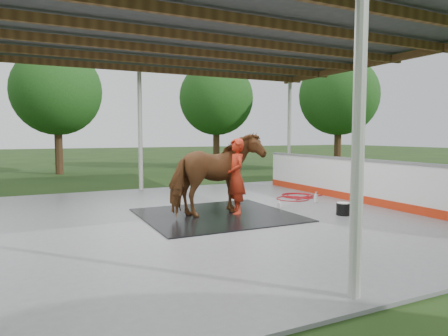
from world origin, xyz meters
name	(u,v)px	position (x,y,z in m)	size (l,w,h in m)	color
ground	(195,219)	(0.00, 0.00, 0.00)	(100.00, 100.00, 0.00)	#1E3814
concrete_slab	(195,218)	(0.00, 0.00, 0.03)	(12.00, 10.00, 0.05)	slate
pavilion_structure	(194,31)	(0.00, 0.00, 3.97)	(12.60, 10.60, 4.05)	beige
dasher_board	(357,181)	(4.60, 0.00, 0.59)	(0.16, 8.00, 1.15)	red
tree_belt	(192,49)	(0.30, 0.90, 3.79)	(28.00, 28.00, 5.80)	#382314
rubber_mat	(217,215)	(0.50, -0.04, 0.06)	(3.19, 2.99, 0.02)	black
horse	(217,174)	(0.50, -0.04, 0.97)	(0.97, 2.13, 1.80)	brown
handler	(236,176)	(0.96, -0.07, 0.89)	(0.62, 0.40, 1.69)	red
wash_bucket	(343,209)	(3.02, -1.21, 0.19)	(0.30, 0.30, 0.28)	black
soap_bottle_a	(316,197)	(3.50, 0.33, 0.20)	(0.11, 0.11, 0.29)	silver
soap_bottle_b	(279,204)	(2.21, 0.10, 0.14)	(0.08, 0.09, 0.19)	#338CD8
hose_coil	(297,196)	(3.66, 1.37, 0.06)	(1.63, 1.37, 0.02)	red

